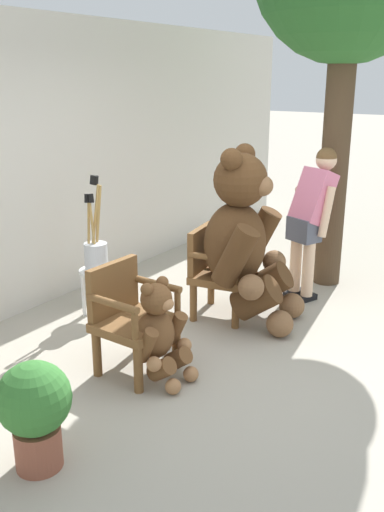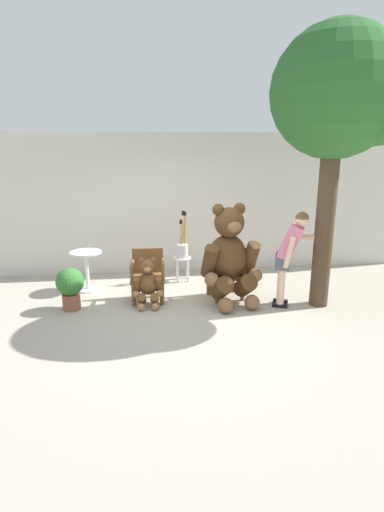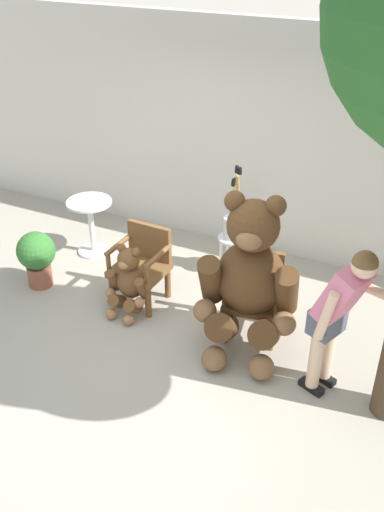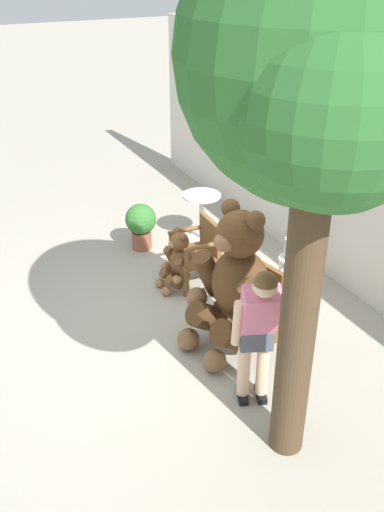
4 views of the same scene
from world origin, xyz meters
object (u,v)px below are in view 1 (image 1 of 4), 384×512
(wooden_chair_left, at_px, (130,315))
(brush_bucket, at_px, (96,249))
(person_visitor, at_px, (312,212))
(teddy_bear_large, at_px, (244,238))
(potted_plant, at_px, (35,408))
(white_stool, at_px, (97,280))
(wooden_chair_right, at_px, (217,269))
(teddy_bear_small, at_px, (160,332))

(wooden_chair_left, relative_size, brush_bucket, 0.95)
(person_visitor, bearing_deg, teddy_bear_large, 162.40)
(person_visitor, height_order, potted_plant, person_visitor)
(person_visitor, bearing_deg, white_stool, 135.74)
(white_stool, bearing_deg, potted_plant, -146.59)
(wooden_chair_left, xyz_separation_m, teddy_bear_large, (1.33, -0.27, 0.34))
(teddy_bear_large, bearing_deg, wooden_chair_right, 95.78)
(teddy_bear_large, bearing_deg, white_stool, 118.10)
(teddy_bear_small, relative_size, white_stool, 1.75)
(white_stool, height_order, brush_bucket, brush_bucket)
(wooden_chair_left, xyz_separation_m, teddy_bear_small, (-0.00, -0.29, -0.07))
(teddy_bear_large, height_order, white_stool, teddy_bear_large)
(teddy_bear_small, height_order, brush_bucket, brush_bucket)
(teddy_bear_small, bearing_deg, wooden_chair_right, 12.27)
(white_stool, bearing_deg, person_visitor, -44.26)
(teddy_bear_large, bearing_deg, potted_plant, -179.56)
(wooden_chair_left, bearing_deg, person_visitor, -13.95)
(person_visitor, xyz_separation_m, potted_plant, (-3.45, 0.27, -0.52))
(teddy_bear_large, bearing_deg, person_visitor, -17.60)
(teddy_bear_small, bearing_deg, wooden_chair_left, 89.18)
(wooden_chair_left, distance_m, potted_plant, 1.26)
(teddy_bear_small, distance_m, brush_bucket, 1.45)
(teddy_bear_large, xyz_separation_m, potted_plant, (-2.55, -0.02, -0.41))
(wooden_chair_right, relative_size, white_stool, 1.87)
(wooden_chair_left, height_order, potted_plant, wooden_chair_left)
(wooden_chair_left, relative_size, wooden_chair_right, 1.00)
(wooden_chair_left, bearing_deg, white_stool, 55.03)
(teddy_bear_small, height_order, potted_plant, teddy_bear_small)
(person_visitor, xyz_separation_m, white_stool, (-1.55, 1.52, -0.56))
(white_stool, bearing_deg, teddy_bear_small, -118.49)
(teddy_bear_small, relative_size, person_visitor, 0.52)
(teddy_bear_small, bearing_deg, white_stool, 61.51)
(wooden_chair_left, distance_m, wooden_chair_right, 1.30)
(wooden_chair_right, distance_m, person_visitor, 1.17)
(teddy_bear_small, bearing_deg, person_visitor, -6.85)
(wooden_chair_right, xyz_separation_m, brush_bucket, (-0.63, 0.97, 0.20))
(teddy_bear_small, relative_size, potted_plant, 1.19)
(teddy_bear_large, xyz_separation_m, person_visitor, (0.90, -0.28, 0.11))
(teddy_bear_small, height_order, white_stool, teddy_bear_small)
(wooden_chair_left, height_order, person_visitor, person_visitor)
(brush_bucket, bearing_deg, teddy_bear_small, -118.56)
(teddy_bear_small, xyz_separation_m, white_stool, (0.68, 1.25, -0.04))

